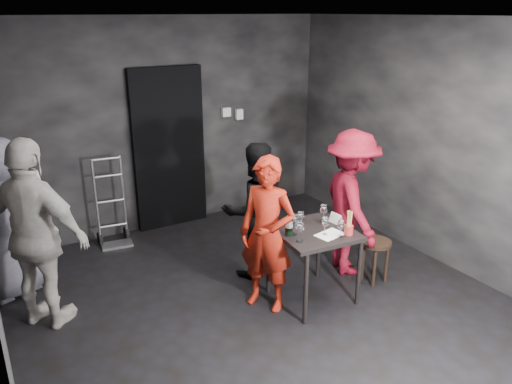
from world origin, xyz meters
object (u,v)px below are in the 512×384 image
bystander_grey (2,210)px  wine_bottle (289,224)px  hand_truck (114,228)px  woman_black (255,211)px  man_maroon (351,199)px  server_red (267,234)px  stool (376,250)px  tasting_table (314,239)px  breadstick_cup (349,223)px  bystander_cream (34,220)px

bystander_grey → wine_bottle: size_ratio=6.21×
hand_truck → wine_bottle: hand_truck is taller
hand_truck → bystander_grey: (-1.20, -0.64, 0.71)m
woman_black → man_maroon: size_ratio=0.87×
server_red → man_maroon: man_maroon is taller
stool → bystander_grey: (-3.34, 1.70, 0.55)m
wine_bottle → tasting_table: bearing=-7.1°
woman_black → wine_bottle: (-0.04, -0.70, 0.12)m
tasting_table → breadstick_cup: bearing=-48.4°
bystander_grey → breadstick_cup: bearing=124.4°
bystander_cream → breadstick_cup: 2.83m
bystander_cream → breadstick_cup: size_ratio=8.06×
breadstick_cup → man_maroon: bearing=47.3°
man_maroon → wine_bottle: bearing=122.6°
man_maroon → breadstick_cup: 0.71m
woman_black → bystander_grey: (-2.33, 0.89, 0.18)m
stool → wine_bottle: (-1.05, 0.10, 0.50)m
woman_black → hand_truck: bearing=-44.6°
stool → server_red: bearing=171.0°
hand_truck → man_maroon: bearing=-36.5°
wine_bottle → bystander_cream: bearing=157.1°
bystander_grey → woman_black: bearing=137.3°
wine_bottle → breadstick_cup: bearing=-29.5°
bystander_cream → wine_bottle: (2.08, -0.88, -0.18)m
man_maroon → woman_black: bearing=82.3°
stool → bystander_cream: bystander_cream is taller
bystander_cream → tasting_table: bearing=-153.3°
server_red → wine_bottle: bearing=30.5°
bystander_grey → wine_bottle: 2.79m
woman_black → bystander_cream: 2.15m
hand_truck → bystander_grey: bystander_grey is taller
tasting_table → server_red: (-0.46, 0.13, 0.12)m
hand_truck → tasting_table: (1.36, -2.27, 0.44)m
hand_truck → server_red: (0.90, -2.14, 0.56)m
server_red → wine_bottle: size_ratio=5.18×
server_red → bystander_cream: (-1.90, 0.78, 0.27)m
tasting_table → bystander_grey: bearing=147.5°
stool → breadstick_cup: (-0.56, -0.18, 0.50)m
hand_truck → bystander_grey: size_ratio=0.60×
hand_truck → tasting_table: size_ratio=1.48×
tasting_table → stool: bearing=-4.9°
wine_bottle → breadstick_cup: 0.57m
server_red → wine_bottle: 0.23m
wine_bottle → server_red: bearing=152.8°
tasting_table → man_maroon: bearing=21.6°
stool → wine_bottle: 1.17m
stool → man_maroon: (-0.08, 0.34, 0.48)m
stool → woman_black: (-1.01, 0.80, 0.37)m
tasting_table → woman_black: woman_black is taller
hand_truck → bystander_grey: 1.54m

